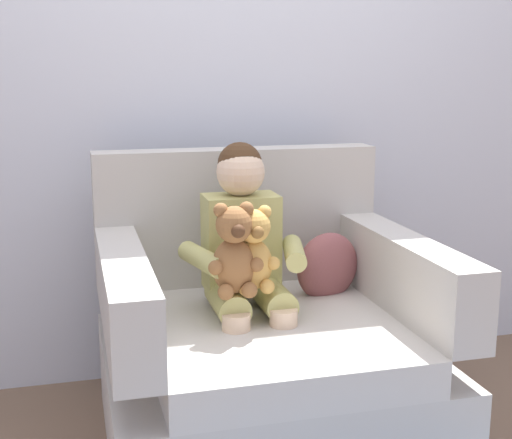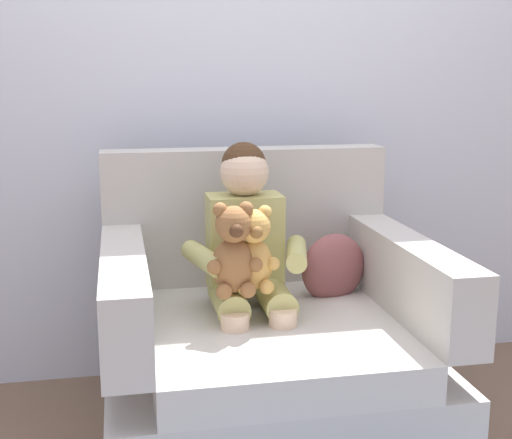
# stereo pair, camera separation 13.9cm
# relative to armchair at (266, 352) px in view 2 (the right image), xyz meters

# --- Properties ---
(back_wall) EXTENTS (6.00, 0.10, 2.60)m
(back_wall) POSITION_rel_armchair_xyz_m (0.00, 0.69, 0.98)
(back_wall) COLOR silver
(back_wall) RESTS_ON ground
(armchair) EXTENTS (1.10, 1.02, 1.00)m
(armchair) POSITION_rel_armchair_xyz_m (0.00, 0.00, 0.00)
(armchair) COLOR #BCB7AD
(armchair) RESTS_ON ground
(seated_child) EXTENTS (0.45, 0.39, 0.82)m
(seated_child) POSITION_rel_armchair_xyz_m (-0.05, 0.05, 0.36)
(seated_child) COLOR tan
(seated_child) RESTS_ON armchair
(plush_honey) EXTENTS (0.17, 0.14, 0.29)m
(plush_honey) POSITION_rel_armchair_xyz_m (-0.06, -0.09, 0.39)
(plush_honey) COLOR gold
(plush_honey) RESTS_ON armchair
(plush_brown) EXTENTS (0.18, 0.15, 0.31)m
(plush_brown) POSITION_rel_armchair_xyz_m (-0.13, -0.11, 0.40)
(plush_brown) COLOR brown
(plush_brown) RESTS_ON armchair
(throw_pillow) EXTENTS (0.28, 0.18, 0.26)m
(throw_pillow) POSITION_rel_armchair_xyz_m (0.29, 0.15, 0.25)
(throw_pillow) COLOR #8C4C4C
(throw_pillow) RESTS_ON armchair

